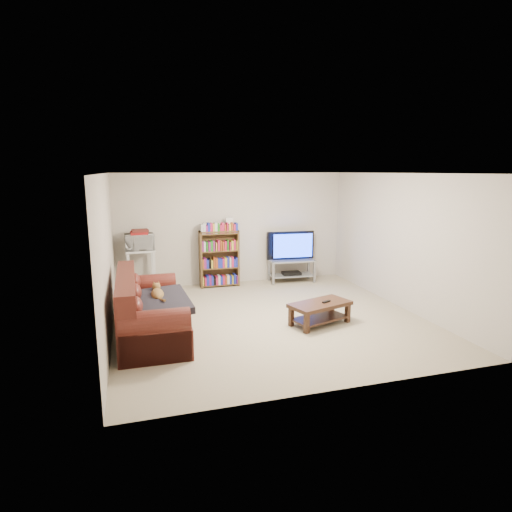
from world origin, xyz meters
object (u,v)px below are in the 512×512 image
object	(u,v)px
sofa	(146,314)
coffee_table	(320,309)
tv_stand	(292,267)
bookshelf	(219,258)

from	to	relation	value
sofa	coffee_table	distance (m)	2.73
sofa	tv_stand	distance (m)	4.01
tv_stand	coffee_table	bearing A→B (deg)	-97.24
sofa	bookshelf	size ratio (longest dim) A/B	1.84
sofa	tv_stand	world-z (taller)	sofa
coffee_table	tv_stand	size ratio (longest dim) A/B	1.07
coffee_table	tv_stand	bearing A→B (deg)	61.16
tv_stand	bookshelf	distance (m)	1.65
tv_stand	bookshelf	size ratio (longest dim) A/B	0.85
coffee_table	tv_stand	distance (m)	2.72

